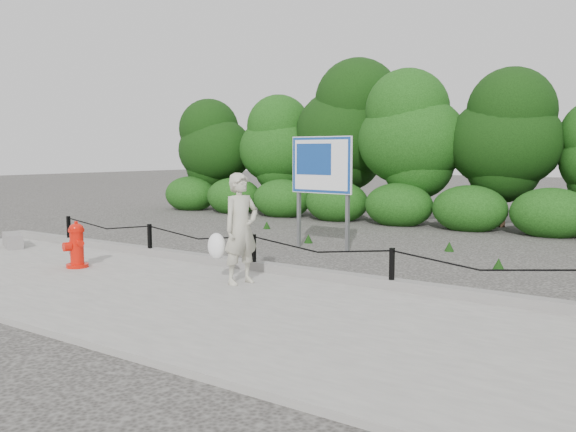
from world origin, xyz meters
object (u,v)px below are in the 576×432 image
Objects in this scene: pedestrian at (239,230)px; concrete_block at (13,240)px; fire_hydrant at (76,245)px; advertising_sign at (321,170)px.

concrete_block is (-6.08, 0.01, -0.67)m from pedestrian.
pedestrian is 6.11m from concrete_block.
pedestrian reaches higher than concrete_block.
concrete_block is (-3.00, 0.63, -0.24)m from fire_hydrant.
fire_hydrant is 3.17m from pedestrian.
advertising_sign reaches higher than concrete_block.
advertising_sign is at bearing 36.86° from concrete_block.
pedestrian is at bearing -0.12° from concrete_block.
advertising_sign reaches higher than fire_hydrant.
advertising_sign is (-0.97, 3.84, 0.77)m from pedestrian.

